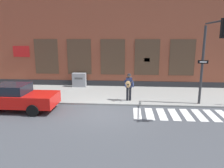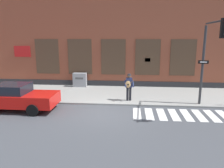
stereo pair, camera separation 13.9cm
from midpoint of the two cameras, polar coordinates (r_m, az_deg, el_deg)
The scene contains 8 objects.
ground_plane at distance 12.24m, azimuth -1.77°, elevation -7.69°, with size 160.00×160.00×0.00m, color #424449.
sidewalk at distance 15.91m, azimuth -0.13°, elevation -2.69°, with size 28.00×4.93×0.11m.
building_backdrop at distance 19.80m, azimuth 1.04°, elevation 11.02°, with size 28.00×4.06×7.44m.
crosswalk at distance 12.67m, azimuth 19.19°, elevation -7.66°, with size 5.78×1.90×0.01m.
red_car at distance 13.71m, azimuth -23.56°, elevation -3.15°, with size 4.61×2.01×1.53m.
busker at distance 13.99m, azimuth 4.72°, elevation -0.40°, with size 0.73×0.56×1.76m.
traffic_light at distance 12.78m, azimuth 24.70°, elevation 8.26°, with size 0.61×3.37×4.88m.
utility_box at distance 18.13m, azimuth -8.16°, elevation 1.09°, with size 1.09×0.52×1.13m.
Camera 2 is at (1.44, -11.40, 4.22)m, focal length 35.00 mm.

